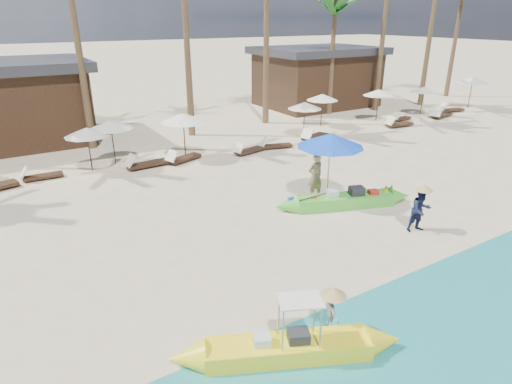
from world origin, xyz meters
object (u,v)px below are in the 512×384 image
tourist (315,176)px  yellow_canoe (288,348)px  blue_umbrella (330,140)px  green_canoe (344,200)px

tourist → yellow_canoe: bearing=47.8°
yellow_canoe → blue_umbrella: bearing=68.9°
yellow_canoe → blue_umbrella: blue_umbrella is taller
green_canoe → yellow_canoe: bearing=-120.4°
yellow_canoe → blue_umbrella: size_ratio=1.92×
green_canoe → yellow_canoe: size_ratio=1.11×
yellow_canoe → green_canoe: bearing=64.1°
green_canoe → yellow_canoe: 7.84m
green_canoe → yellow_canoe: yellow_canoe is taller
green_canoe → blue_umbrella: (-0.22, 0.71, 2.10)m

